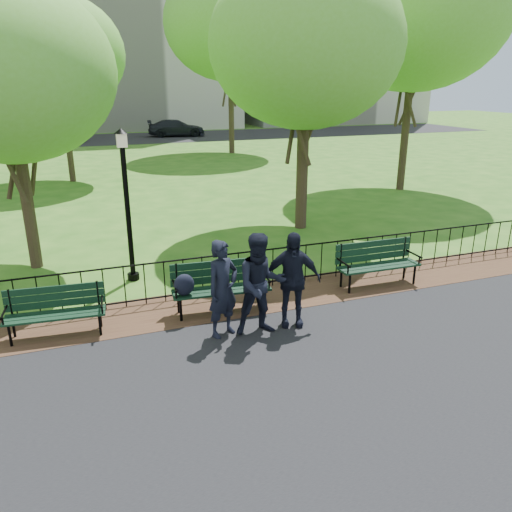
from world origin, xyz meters
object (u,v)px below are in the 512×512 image
object	(u,v)px
park_bench_main	(208,282)
taxi	(25,132)
tree_near_w	(7,71)
tree_far_c	(58,53)
lamppost	(127,201)
person_mid	(261,285)
person_left	(223,289)
tree_far_e	(230,23)
person_right	(292,279)
sedan_dark	(176,128)
tree_near_e	(306,45)
park_bench_right_a	(377,259)
tree_mid_e	(417,9)
sedan_silver	(49,132)
park_bench_left_a	(55,306)

from	to	relation	value
park_bench_main	taxi	world-z (taller)	taxi
tree_near_w	tree_far_c	size ratio (longest dim) A/B	0.83
lamppost	person_mid	bearing A→B (deg)	-61.91
tree_near_w	person_left	world-z (taller)	tree_near_w
tree_far_e	person_mid	distance (m)	25.53
person_left	lamppost	bearing A→B (deg)	85.89
person_right	sedan_dark	world-z (taller)	person_right
person_left	sedan_dark	distance (m)	35.59
park_bench_main	person_right	world-z (taller)	person_right
tree_near_e	person_right	size ratio (longest dim) A/B	4.25
park_bench_right_a	person_right	bearing A→B (deg)	-154.73
tree_far_e	taxi	distance (m)	17.88
person_mid	lamppost	bearing A→B (deg)	123.20
tree_mid_e	lamppost	bearing A→B (deg)	-151.26
person_left	tree_near_e	bearing A→B (deg)	30.04
park_bench_main	sedan_silver	size ratio (longest dim) A/B	0.41
tree_far_c	tree_mid_e	bearing A→B (deg)	-27.46
park_bench_main	taxi	size ratio (longest dim) A/B	0.42
sedan_silver	tree_near_w	bearing A→B (deg)	-176.78
tree_mid_e	person_right	size ratio (longest dim) A/B	5.58
taxi	lamppost	bearing A→B (deg)	175.10
park_bench_left_a	sedan_silver	bearing A→B (deg)	96.08
tree_far_e	person_mid	bearing A→B (deg)	-106.41
lamppost	tree_near_w	xyz separation A→B (m)	(-2.14, 1.70, 2.68)
park_bench_main	tree_mid_e	distance (m)	15.40
park_bench_left_a	tree_mid_e	xyz separation A→B (m)	(13.63, 8.83, 6.42)
tree_near_w	sedan_silver	distance (m)	28.60
tree_near_w	tree_far_e	world-z (taller)	tree_far_e
park_bench_left_a	person_left	xyz separation A→B (m)	(2.81, -1.05, 0.34)
park_bench_right_a	sedan_dark	xyz separation A→B (m)	(2.49, 33.91, 0.08)
park_bench_main	tree_near_e	world-z (taller)	tree_near_e
park_bench_right_a	taxi	bearing A→B (deg)	106.75
tree_mid_e	tree_far_c	world-z (taller)	tree_mid_e
tree_near_e	person_mid	size ratio (longest dim) A/B	4.09
park_bench_main	park_bench_left_a	bearing A→B (deg)	-176.86
tree_near_e	sedan_dark	size ratio (longest dim) A/B	1.63
tree_near_w	sedan_dark	bearing A→B (deg)	72.07
park_bench_main	tree_near_e	distance (m)	8.09
tree_mid_e	sedan_dark	size ratio (longest dim) A/B	2.13
tree_near_e	tree_far_e	xyz separation A→B (m)	(3.30, 17.51, 2.37)
tree_near_w	sedan_dark	world-z (taller)	tree_near_w
park_bench_right_a	sedan_dark	distance (m)	34.00
lamppost	person_right	xyz separation A→B (m)	(2.49, -3.33, -0.95)
park_bench_main	lamppost	world-z (taller)	lamppost
tree_near_w	person_right	size ratio (longest dim) A/B	3.63
person_right	tree_mid_e	bearing A→B (deg)	63.98
park_bench_left_a	park_bench_right_a	bearing A→B (deg)	5.35
lamppost	taxi	bearing A→B (deg)	97.45
tree_near_e	person_right	xyz separation A→B (m)	(-3.01, -6.00, -4.41)
park_bench_right_a	lamppost	size ratio (longest dim) A/B	0.56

